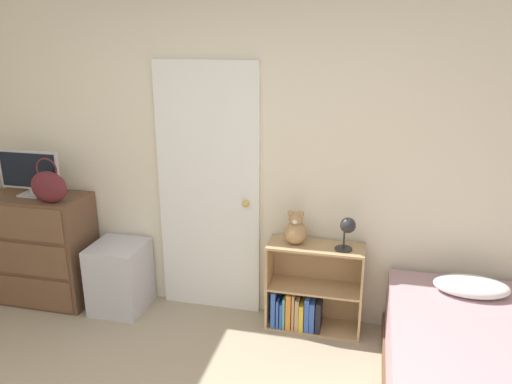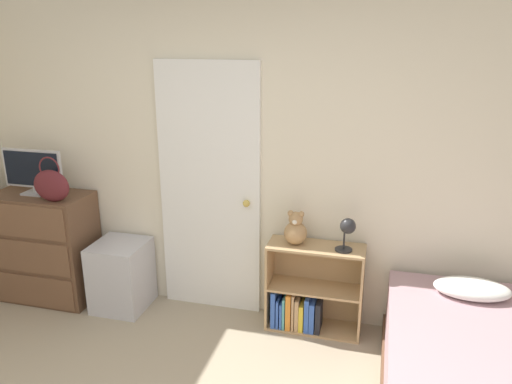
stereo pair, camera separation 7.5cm
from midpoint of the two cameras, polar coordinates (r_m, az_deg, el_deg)
name	(u,v)px [view 1 (the left image)]	position (r m, az deg, el deg)	size (l,w,h in m)	color
wall_back	(241,159)	(3.85, -2.30, 3.78)	(10.00, 0.06, 2.55)	beige
door_closed	(209,192)	(3.95, -5.96, 0.05)	(0.82, 0.09, 2.02)	white
dresser	(43,248)	(4.61, -23.59, -5.93)	(0.81, 0.44, 0.94)	brown
tv	(29,172)	(4.44, -24.91, 2.08)	(0.54, 0.16, 0.37)	#B7B7BC
handbag	(49,186)	(4.19, -23.07, 0.59)	(0.31, 0.11, 0.36)	#591E23
storage_bin	(120,277)	(4.33, -15.77, -9.29)	(0.42, 0.43, 0.57)	silver
bookshelf	(308,296)	(3.95, 5.36, -11.79)	(0.72, 0.28, 0.70)	tan
teddy_bear	(295,230)	(3.72, 3.95, -4.30)	(0.17, 0.17, 0.26)	tan
desk_lamp	(347,228)	(3.63, 9.82, -4.11)	(0.14, 0.14, 0.26)	#262628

